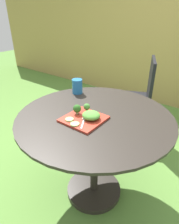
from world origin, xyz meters
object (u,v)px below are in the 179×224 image
at_px(patio_chair, 139,92).
at_px(drinking_glass, 77,87).
at_px(fork, 84,121).
at_px(salad_plate, 84,119).

height_order(patio_chair, drinking_glass, patio_chair).
bearing_deg(patio_chair, fork, -83.63).
distance_m(patio_chair, fork, 1.17).
bearing_deg(fork, drinking_glass, 134.81).
bearing_deg(salad_plate, drinking_glass, 135.42).
xyz_separation_m(patio_chair, fork, (0.13, -1.14, 0.22)).
height_order(salad_plate, drinking_glass, drinking_glass).
height_order(patio_chair, fork, patio_chair).
xyz_separation_m(salad_plate, drinking_glass, (-0.32, 0.32, 0.05)).
relative_size(patio_chair, salad_plate, 3.69).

